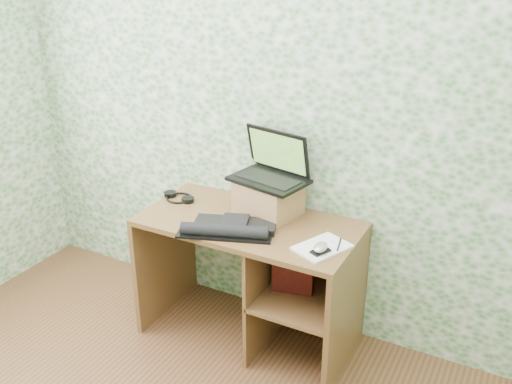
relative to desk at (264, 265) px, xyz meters
The scene contains 10 objects.
wall_back 0.87m from the desk, 105.57° to the left, with size 3.50×3.50×0.00m, color silver.
desk is the anchor object (origin of this frame).
riser 0.38m from the desk, 105.64° to the left, with size 0.32×0.27×0.19m, color #906240.
laptop 0.55m from the desk, 101.51° to the left, with size 0.45×0.36×0.27m.
keyboard 0.36m from the desk, 120.94° to the right, with size 0.50×0.40×0.07m.
headphones 0.65m from the desk, behind, with size 0.21×0.17×0.03m.
notepad 0.49m from the desk, 17.39° to the right, with size 0.19×0.27×0.01m, color white.
mouse 0.53m from the desk, 24.29° to the right, with size 0.06×0.10×0.03m, color silver.
pen 0.54m from the desk, ahead, with size 0.01×0.01×0.13m, color black.
red_box 0.20m from the desk, ahead, with size 0.22×0.07×0.27m, color maroon.
Camera 1 is at (1.33, -0.99, 2.15)m, focal length 40.00 mm.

